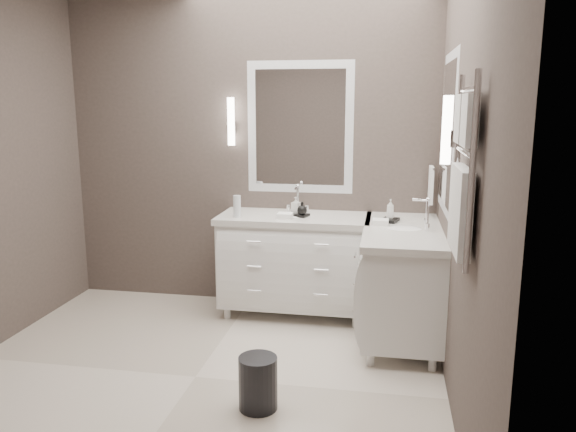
% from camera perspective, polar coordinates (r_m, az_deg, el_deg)
% --- Properties ---
extents(floor, '(3.20, 3.00, 0.01)m').
position_cam_1_polar(floor, '(3.86, -9.38, -15.88)').
color(floor, silver).
rests_on(floor, ground).
extents(wall_back, '(3.20, 0.01, 2.70)m').
position_cam_1_polar(wall_back, '(4.89, -4.01, 6.64)').
color(wall_back, '#483E39').
rests_on(wall_back, floor).
extents(wall_front, '(3.20, 0.01, 2.70)m').
position_cam_1_polar(wall_front, '(2.13, -24.13, -0.65)').
color(wall_front, '#483E39').
rests_on(wall_front, floor).
extents(wall_right, '(0.01, 3.00, 2.70)m').
position_cam_1_polar(wall_right, '(3.27, 17.36, 3.76)').
color(wall_right, '#483E39').
rests_on(wall_right, floor).
extents(vanity_back, '(1.24, 0.59, 0.97)m').
position_cam_1_polar(vanity_back, '(4.68, 0.66, -4.31)').
color(vanity_back, white).
rests_on(vanity_back, floor).
extents(vanity_right, '(0.59, 1.24, 0.97)m').
position_cam_1_polar(vanity_right, '(4.32, 11.53, -5.94)').
color(vanity_right, white).
rests_on(vanity_right, floor).
extents(mirror_back, '(0.90, 0.02, 1.10)m').
position_cam_1_polar(mirror_back, '(4.77, 1.22, 8.95)').
color(mirror_back, white).
rests_on(mirror_back, wall_back).
extents(mirror_right, '(0.02, 0.90, 1.10)m').
position_cam_1_polar(mirror_right, '(4.05, 15.92, 8.07)').
color(mirror_right, white).
rests_on(mirror_right, wall_right).
extents(sconce_back, '(0.06, 0.06, 0.40)m').
position_cam_1_polar(sconce_back, '(4.83, -5.80, 9.44)').
color(sconce_back, white).
rests_on(sconce_back, wall_back).
extents(sconce_right, '(0.06, 0.06, 0.40)m').
position_cam_1_polar(sconce_right, '(3.46, 15.84, 8.28)').
color(sconce_right, white).
rests_on(sconce_right, wall_right).
extents(towel_bar_corner, '(0.03, 0.22, 0.30)m').
position_cam_1_polar(towel_bar_corner, '(4.64, 14.32, 3.15)').
color(towel_bar_corner, white).
rests_on(towel_bar_corner, wall_right).
extents(towel_ladder, '(0.06, 0.58, 0.90)m').
position_cam_1_polar(towel_ladder, '(2.87, 17.29, 3.59)').
color(towel_ladder, white).
rests_on(towel_ladder, wall_right).
extents(waste_bin, '(0.27, 0.27, 0.32)m').
position_cam_1_polar(waste_bin, '(3.41, -3.07, -16.57)').
color(waste_bin, black).
rests_on(waste_bin, floor).
extents(amenity_tray_back, '(0.17, 0.15, 0.02)m').
position_cam_1_polar(amenity_tray_back, '(4.56, 1.13, 0.11)').
color(amenity_tray_back, black).
rests_on(amenity_tray_back, vanity_back).
extents(amenity_tray_right, '(0.16, 0.18, 0.02)m').
position_cam_1_polar(amenity_tray_right, '(4.43, 10.31, -0.42)').
color(amenity_tray_right, black).
rests_on(amenity_tray_right, vanity_right).
extents(water_bottle, '(0.07, 0.07, 0.18)m').
position_cam_1_polar(water_bottle, '(4.54, -5.21, 0.99)').
color(water_bottle, silver).
rests_on(water_bottle, vanity_back).
extents(soap_bottle_a, '(0.07, 0.08, 0.13)m').
position_cam_1_polar(soap_bottle_a, '(4.57, 0.80, 1.13)').
color(soap_bottle_a, white).
rests_on(soap_bottle_a, amenity_tray_back).
extents(soap_bottle_b, '(0.09, 0.09, 0.10)m').
position_cam_1_polar(soap_bottle_b, '(4.52, 1.45, 0.80)').
color(soap_bottle_b, black).
rests_on(soap_bottle_b, amenity_tray_back).
extents(soap_bottle_c, '(0.06, 0.06, 0.15)m').
position_cam_1_polar(soap_bottle_c, '(4.41, 10.35, 0.70)').
color(soap_bottle_c, white).
rests_on(soap_bottle_c, amenity_tray_right).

